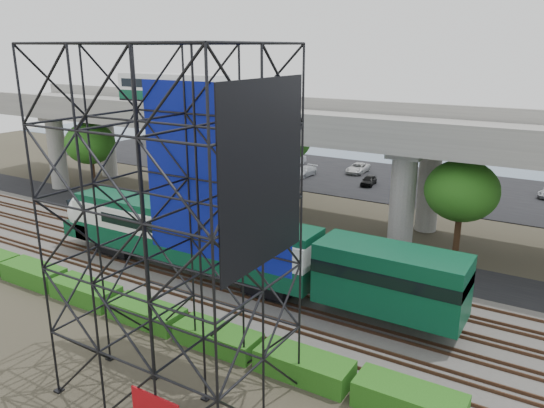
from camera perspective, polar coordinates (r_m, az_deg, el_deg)
The scene contains 13 objects.
ground at distance 34.80m, azimuth -9.52°, elevation -9.00°, with size 140.00×140.00×0.00m, color #474233.
ballast_bed at distance 36.14m, azimuth -7.45°, elevation -7.73°, with size 90.00×12.00×0.20m, color slate.
service_road at distance 42.59m, azimuth -0.32°, elevation -3.83°, with size 90.00×5.00×0.08m, color black.
parking_lot at distance 62.96m, azimuth 10.96°, elevation 2.62°, with size 90.00×18.00×0.08m, color black.
harbor_water at distance 83.54m, azimuth 16.33°, elevation 5.64°, with size 140.00×40.00×0.03m, color #495C78.
rail_tracks at distance 36.07m, azimuth -7.46°, elevation -7.47°, with size 90.00×9.52×0.16m.
commuter_train at distance 34.54m, azimuth -6.38°, elevation -3.88°, with size 29.30×3.06×4.30m.
overpass at distance 45.68m, azimuth 2.19°, elevation 8.16°, with size 80.00×12.00×12.40m.
scaffold_tower at distance 22.36m, azimuth -10.76°, elevation -3.07°, with size 9.36×6.36×15.00m.
hedge_strip at distance 31.15m, azimuth -13.35°, elevation -11.30°, with size 34.60×1.80×1.20m.
trees at distance 48.11m, azimuth -1.54°, elevation 5.40°, with size 40.94×16.94×7.69m.
suv at distance 46.82m, azimuth -8.22°, elevation -1.16°, with size 2.28×4.94×1.37m, color black.
parked_cars at distance 62.20m, azimuth 11.03°, elevation 3.05°, with size 37.24×9.45×1.31m.
Camera 1 is at (20.92, -23.50, 14.88)m, focal length 35.00 mm.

